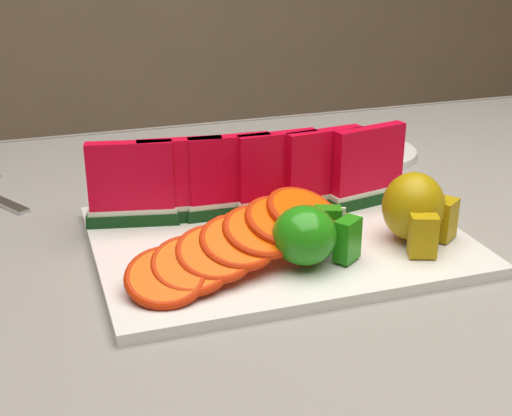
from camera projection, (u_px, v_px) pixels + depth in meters
table at (283, 328)px, 0.83m from camera, size 1.40×0.90×0.75m
tablecloth at (284, 280)px, 0.80m from camera, size 1.53×1.03×0.20m
platter at (278, 240)px, 0.79m from camera, size 0.40×0.30×0.01m
apple_cluster at (310, 235)px, 0.71m from camera, size 0.10×0.08×0.06m
pear_cluster at (416, 209)px, 0.76m from camera, size 0.09×0.09×0.08m
side_plate at (357, 152)px, 1.09m from camera, size 0.19×0.19×0.01m
watermelon_row at (254, 177)px, 0.83m from camera, size 0.39×0.07×0.10m
orange_fan_front at (238, 242)px, 0.70m from camera, size 0.26×0.15×0.06m
orange_fan_back at (233, 185)px, 0.88m from camera, size 0.29×0.11×0.05m
tangerine_segments at (271, 220)px, 0.80m from camera, size 0.18×0.07×0.03m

